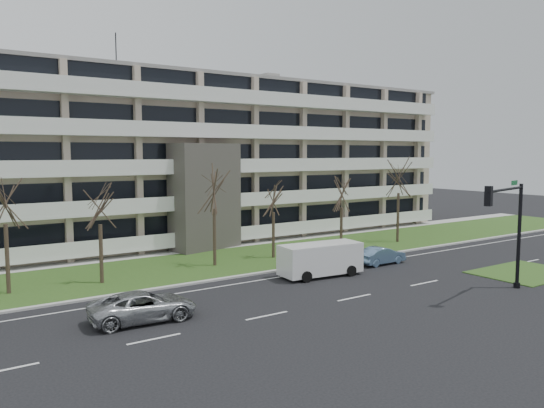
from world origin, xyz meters
TOP-DOWN VIEW (x-y plane):
  - ground at (0.00, 0.00)m, footprint 160.00×160.00m
  - grass_verge at (0.00, 13.00)m, footprint 90.00×10.00m
  - curb at (0.00, 8.00)m, footprint 90.00×0.35m
  - sidewalk at (0.00, 18.50)m, footprint 90.00×2.00m
  - grass_median at (14.00, -2.00)m, footprint 7.00×5.00m
  - lane_edge_line at (0.00, 6.50)m, footprint 90.00×0.12m
  - apartment_building at (-0.01, 25.32)m, footprint 60.50×15.10m
  - silver_pickup at (-11.45, 2.76)m, footprint 5.40×2.81m
  - blue_sedan at (7.94, 5.63)m, footprint 3.95×1.43m
  - white_van at (1.86, 5.22)m, footprint 5.80×2.72m
  - traffic_signal at (7.92, -4.39)m, footprint 5.58×1.65m
  - tree_1 at (-16.18, 11.89)m, footprint 3.68×3.68m
  - tree_2 at (-10.93, 11.38)m, footprint 3.36×3.36m
  - tree_3 at (-2.58, 11.99)m, footprint 3.76×3.76m
  - tree_4 at (2.62, 12.02)m, footprint 3.23×3.23m
  - tree_5 at (9.06, 11.35)m, footprint 3.28×3.28m
  - tree_6 at (16.19, 11.61)m, footprint 4.07×4.07m

SIDE VIEW (x-z plane):
  - ground at x=0.00m, z-range 0.00..0.00m
  - lane_edge_line at x=0.00m, z-range 0.00..0.01m
  - grass_verge at x=0.00m, z-range 0.00..0.06m
  - grass_median at x=14.00m, z-range 0.00..0.06m
  - sidewalk at x=0.00m, z-range 0.00..0.08m
  - curb at x=0.00m, z-range 0.00..0.12m
  - blue_sedan at x=7.94m, z-range 0.00..1.30m
  - silver_pickup at x=-11.45m, z-range 0.00..1.45m
  - white_van at x=1.86m, z-range 0.22..2.40m
  - traffic_signal at x=7.92m, z-range 0.97..7.59m
  - tree_4 at x=2.62m, z-range 1.78..8.24m
  - tree_5 at x=9.06m, z-range 1.81..8.37m
  - tree_2 at x=-10.93m, z-range 1.86..8.58m
  - tree_1 at x=-16.18m, z-range 2.04..9.41m
  - tree_3 at x=-2.58m, z-range 2.08..9.59m
  - tree_6 at x=16.19m, z-range 2.26..10.39m
  - apartment_building at x=-0.01m, z-range -1.76..16.99m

